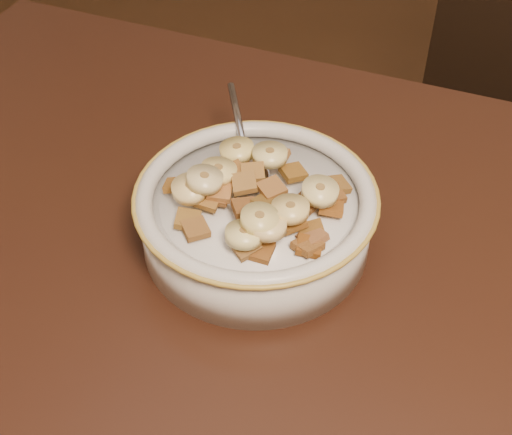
% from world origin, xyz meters
% --- Properties ---
extents(chair, '(0.39, 0.39, 0.85)m').
position_xyz_m(chair, '(-0.02, 0.67, 0.42)').
color(chair, black).
rests_on(chair, floor).
extents(cereal_bowl, '(0.20, 0.20, 0.05)m').
position_xyz_m(cereal_bowl, '(-0.23, 0.13, 0.77)').
color(cereal_bowl, silver).
rests_on(cereal_bowl, table).
extents(milk, '(0.17, 0.17, 0.00)m').
position_xyz_m(milk, '(-0.23, 0.13, 0.80)').
color(milk, silver).
rests_on(milk, cereal_bowl).
extents(spoon, '(0.06, 0.06, 0.01)m').
position_xyz_m(spoon, '(-0.24, 0.16, 0.80)').
color(spoon, '#A6ADC0').
rests_on(spoon, cereal_bowl).
extents(cereal_square_0, '(0.03, 0.03, 0.01)m').
position_xyz_m(cereal_square_0, '(-0.22, 0.10, 0.82)').
color(cereal_square_0, brown).
rests_on(cereal_square_0, milk).
extents(cereal_square_1, '(0.02, 0.02, 0.01)m').
position_xyz_m(cereal_square_1, '(-0.20, 0.07, 0.80)').
color(cereal_square_1, brown).
rests_on(cereal_square_1, milk).
extents(cereal_square_2, '(0.02, 0.02, 0.01)m').
position_xyz_m(cereal_square_2, '(-0.23, 0.18, 0.81)').
color(cereal_square_2, olive).
rests_on(cereal_square_2, milk).
extents(cereal_square_3, '(0.03, 0.03, 0.01)m').
position_xyz_m(cereal_square_3, '(-0.26, 0.16, 0.81)').
color(cereal_square_3, brown).
rests_on(cereal_square_3, milk).
extents(cereal_square_4, '(0.02, 0.02, 0.01)m').
position_xyz_m(cereal_square_4, '(-0.18, 0.13, 0.81)').
color(cereal_square_4, brown).
rests_on(cereal_square_4, milk).
extents(cereal_square_5, '(0.03, 0.03, 0.01)m').
position_xyz_m(cereal_square_5, '(-0.21, 0.07, 0.81)').
color(cereal_square_5, brown).
rests_on(cereal_square_5, milk).
extents(cereal_square_6, '(0.02, 0.02, 0.01)m').
position_xyz_m(cereal_square_6, '(-0.26, 0.10, 0.81)').
color(cereal_square_6, '#966320').
rests_on(cereal_square_6, milk).
extents(cereal_square_7, '(0.02, 0.02, 0.01)m').
position_xyz_m(cereal_square_7, '(-0.21, 0.11, 0.82)').
color(cereal_square_7, brown).
rests_on(cereal_square_7, milk).
extents(cereal_square_8, '(0.03, 0.03, 0.01)m').
position_xyz_m(cereal_square_8, '(-0.29, 0.11, 0.81)').
color(cereal_square_8, brown).
rests_on(cereal_square_8, milk).
extents(cereal_square_9, '(0.03, 0.03, 0.01)m').
position_xyz_m(cereal_square_9, '(-0.21, 0.08, 0.81)').
color(cereal_square_9, brown).
rests_on(cereal_square_9, milk).
extents(cereal_square_10, '(0.03, 0.03, 0.01)m').
position_xyz_m(cereal_square_10, '(-0.23, 0.14, 0.82)').
color(cereal_square_10, olive).
rests_on(cereal_square_10, milk).
extents(cereal_square_11, '(0.02, 0.03, 0.01)m').
position_xyz_m(cereal_square_11, '(-0.16, 0.14, 0.81)').
color(cereal_square_11, brown).
rests_on(cereal_square_11, milk).
extents(cereal_square_12, '(0.03, 0.03, 0.01)m').
position_xyz_m(cereal_square_12, '(-0.17, 0.17, 0.81)').
color(cereal_square_12, brown).
rests_on(cereal_square_12, milk).
extents(cereal_square_13, '(0.03, 0.03, 0.01)m').
position_xyz_m(cereal_square_13, '(-0.23, 0.12, 0.82)').
color(cereal_square_13, olive).
rests_on(cereal_square_13, milk).
extents(cereal_square_14, '(0.03, 0.03, 0.01)m').
position_xyz_m(cereal_square_14, '(-0.27, 0.08, 0.81)').
color(cereal_square_14, olive).
rests_on(cereal_square_14, milk).
extents(cereal_square_15, '(0.03, 0.03, 0.01)m').
position_xyz_m(cereal_square_15, '(-0.16, 0.09, 0.81)').
color(cereal_square_15, brown).
rests_on(cereal_square_15, milk).
extents(cereal_square_16, '(0.03, 0.03, 0.01)m').
position_xyz_m(cereal_square_16, '(-0.16, 0.10, 0.80)').
color(cereal_square_16, brown).
rests_on(cereal_square_16, milk).
extents(cereal_square_17, '(0.03, 0.03, 0.01)m').
position_xyz_m(cereal_square_17, '(-0.21, 0.13, 0.82)').
color(cereal_square_17, brown).
rests_on(cereal_square_17, milk).
extents(cereal_square_18, '(0.03, 0.03, 0.01)m').
position_xyz_m(cereal_square_18, '(-0.17, 0.11, 0.80)').
color(cereal_square_18, brown).
rests_on(cereal_square_18, milk).
extents(cereal_square_19, '(0.03, 0.02, 0.01)m').
position_xyz_m(cereal_square_19, '(-0.16, 0.09, 0.80)').
color(cereal_square_19, '#623910').
rests_on(cereal_square_19, milk).
extents(cereal_square_20, '(0.03, 0.03, 0.01)m').
position_xyz_m(cereal_square_20, '(-0.21, 0.17, 0.81)').
color(cereal_square_20, brown).
rests_on(cereal_square_20, milk).
extents(cereal_square_21, '(0.03, 0.03, 0.01)m').
position_xyz_m(cereal_square_21, '(-0.17, 0.16, 0.81)').
color(cereal_square_21, brown).
rests_on(cereal_square_21, milk).
extents(cereal_square_22, '(0.03, 0.03, 0.01)m').
position_xyz_m(cereal_square_22, '(-0.25, 0.11, 0.82)').
color(cereal_square_22, '#9C6133').
rests_on(cereal_square_22, milk).
extents(cereal_square_23, '(0.03, 0.03, 0.01)m').
position_xyz_m(cereal_square_23, '(-0.25, 0.07, 0.81)').
color(cereal_square_23, brown).
rests_on(cereal_square_23, milk).
extents(cereal_square_24, '(0.03, 0.03, 0.01)m').
position_xyz_m(cereal_square_24, '(-0.25, 0.13, 0.82)').
color(cereal_square_24, brown).
rests_on(cereal_square_24, milk).
extents(cereal_square_25, '(0.03, 0.03, 0.01)m').
position_xyz_m(cereal_square_25, '(-0.18, 0.11, 0.81)').
color(cereal_square_25, brown).
rests_on(cereal_square_25, milk).
extents(cereal_square_26, '(0.03, 0.03, 0.01)m').
position_xyz_m(cereal_square_26, '(-0.25, 0.13, 0.82)').
color(cereal_square_26, brown).
rests_on(cereal_square_26, milk).
extents(cereal_square_27, '(0.02, 0.02, 0.01)m').
position_xyz_m(cereal_square_27, '(-0.25, 0.11, 0.81)').
color(cereal_square_27, brown).
rests_on(cereal_square_27, milk).
extents(banana_slice_0, '(0.04, 0.04, 0.01)m').
position_xyz_m(banana_slice_0, '(-0.26, 0.16, 0.82)').
color(banana_slice_0, tan).
rests_on(banana_slice_0, milk).
extents(banana_slice_1, '(0.04, 0.04, 0.01)m').
position_xyz_m(banana_slice_1, '(-0.27, 0.10, 0.82)').
color(banana_slice_1, '#DDBD7B').
rests_on(banana_slice_1, milk).
extents(banana_slice_2, '(0.04, 0.04, 0.01)m').
position_xyz_m(banana_slice_2, '(-0.20, 0.09, 0.83)').
color(banana_slice_2, '#F4DA78').
rests_on(banana_slice_2, milk).
extents(banana_slice_3, '(0.04, 0.04, 0.01)m').
position_xyz_m(banana_slice_3, '(-0.23, 0.17, 0.82)').
color(banana_slice_3, beige).
rests_on(banana_slice_3, milk).
extents(banana_slice_4, '(0.03, 0.03, 0.01)m').
position_xyz_m(banana_slice_4, '(-0.19, 0.11, 0.82)').
color(banana_slice_4, '#DBBC79').
rests_on(banana_slice_4, milk).
extents(banana_slice_5, '(0.04, 0.04, 0.02)m').
position_xyz_m(banana_slice_5, '(-0.26, 0.11, 0.83)').
color(banana_slice_5, beige).
rests_on(banana_slice_5, milk).
extents(banana_slice_6, '(0.04, 0.04, 0.02)m').
position_xyz_m(banana_slice_6, '(-0.21, 0.07, 0.82)').
color(banana_slice_6, '#F8E282').
rests_on(banana_slice_6, milk).
extents(banana_slice_7, '(0.04, 0.04, 0.01)m').
position_xyz_m(banana_slice_7, '(-0.20, 0.08, 0.82)').
color(banana_slice_7, '#D4B878').
rests_on(banana_slice_7, milk).
extents(banana_slice_8, '(0.04, 0.03, 0.01)m').
position_xyz_m(banana_slice_8, '(-0.17, 0.14, 0.82)').
color(banana_slice_8, '#F0DF8C').
rests_on(banana_slice_8, milk).
extents(banana_slice_9, '(0.04, 0.04, 0.01)m').
position_xyz_m(banana_slice_9, '(-0.26, 0.13, 0.82)').
color(banana_slice_9, '#DDD37D').
rests_on(banana_slice_9, milk).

